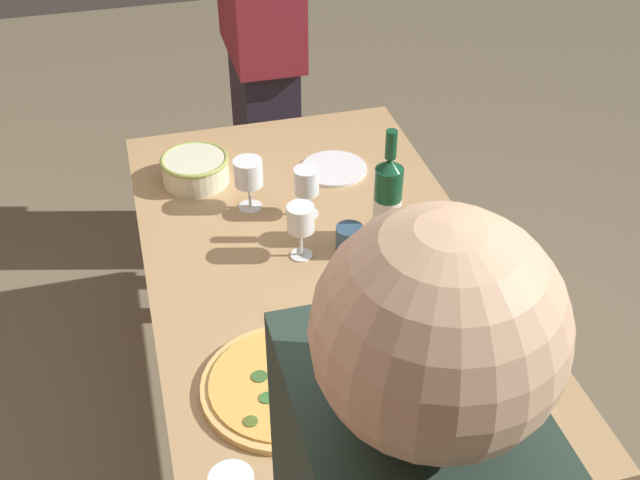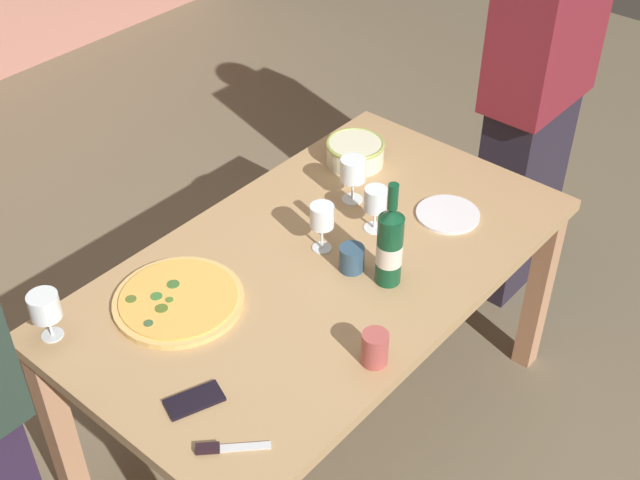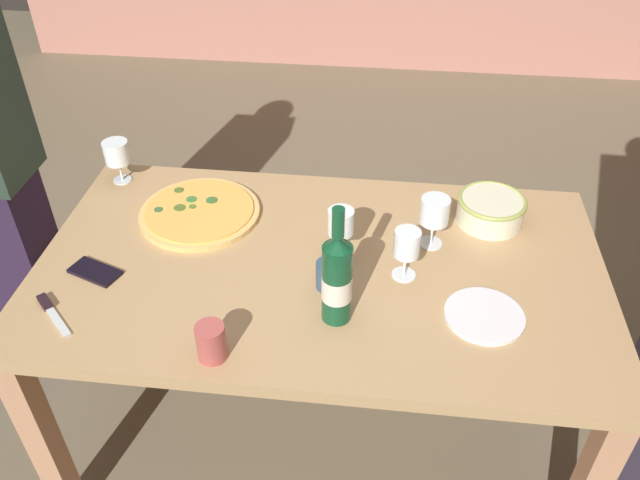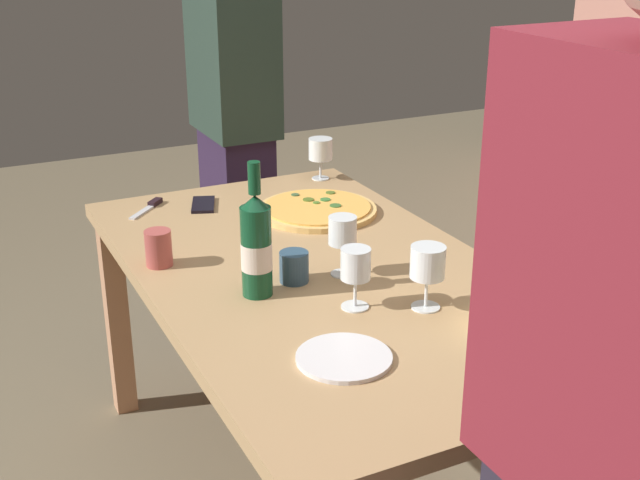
% 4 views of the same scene
% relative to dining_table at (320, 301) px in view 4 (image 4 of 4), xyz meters
% --- Properties ---
extents(dining_table, '(1.60, 0.90, 0.75)m').
position_rel_dining_table_xyz_m(dining_table, '(0.00, 0.00, 0.00)').
color(dining_table, tan).
rests_on(dining_table, ground).
extents(pizza, '(0.37, 0.37, 0.03)m').
position_rel_dining_table_xyz_m(pizza, '(-0.40, 0.19, 0.10)').
color(pizza, '#E4B566').
rests_on(pizza, dining_table).
extents(serving_bowl, '(0.21, 0.21, 0.08)m').
position_rel_dining_table_xyz_m(serving_bowl, '(0.49, 0.26, 0.14)').
color(serving_bowl, beige).
rests_on(serving_bowl, dining_table).
extents(wine_bottle, '(0.08, 0.08, 0.34)m').
position_rel_dining_table_xyz_m(wine_bottle, '(0.07, -0.20, 0.22)').
color(wine_bottle, '#114628').
rests_on(wine_bottle, dining_table).
extents(wine_glass_near_pizza, '(0.08, 0.08, 0.16)m').
position_rel_dining_table_xyz_m(wine_glass_near_pizza, '(0.31, 0.13, 0.21)').
color(wine_glass_near_pizza, white).
rests_on(wine_glass_near_pizza, dining_table).
extents(wine_glass_by_bottle, '(0.07, 0.07, 0.16)m').
position_rel_dining_table_xyz_m(wine_glass_by_bottle, '(0.05, 0.04, 0.21)').
color(wine_glass_by_bottle, white).
rests_on(wine_glass_by_bottle, dining_table).
extents(wine_glass_far_left, '(0.08, 0.08, 0.15)m').
position_rel_dining_table_xyz_m(wine_glass_far_left, '(-0.71, 0.35, 0.19)').
color(wine_glass_far_left, white).
rests_on(wine_glass_far_left, dining_table).
extents(wine_glass_far_right, '(0.07, 0.07, 0.15)m').
position_rel_dining_table_xyz_m(wine_glass_far_right, '(0.24, -0.02, 0.20)').
color(wine_glass_far_right, white).
rests_on(wine_glass_far_right, dining_table).
extents(cup_amber, '(0.07, 0.07, 0.08)m').
position_rel_dining_table_xyz_m(cup_amber, '(0.04, -0.09, 0.13)').
color(cup_amber, '#2F4C63').
rests_on(cup_amber, dining_table).
extents(cup_ceramic, '(0.07, 0.07, 0.10)m').
position_rel_dining_table_xyz_m(cup_ceramic, '(-0.22, -0.37, 0.14)').
color(cup_ceramic, '#B24E49').
rests_on(cup_ceramic, dining_table).
extents(side_plate, '(0.21, 0.21, 0.01)m').
position_rel_dining_table_xyz_m(side_plate, '(0.44, -0.16, 0.10)').
color(side_plate, white).
rests_on(side_plate, dining_table).
extents(cell_phone, '(0.16, 0.12, 0.01)m').
position_rel_dining_table_xyz_m(cell_phone, '(-0.61, -0.11, 0.10)').
color(cell_phone, black).
rests_on(cell_phone, dining_table).
extents(pizza_knife, '(0.14, 0.14, 0.02)m').
position_rel_dining_table_xyz_m(pizza_knife, '(-0.67, -0.27, 0.10)').
color(pizza_knife, silver).
rests_on(pizza_knife, dining_table).
extents(person_host, '(0.39, 0.24, 1.71)m').
position_rel_dining_table_xyz_m(person_host, '(-1.12, 0.19, 0.22)').
color(person_host, '#2A1C35').
rests_on(person_host, ground).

